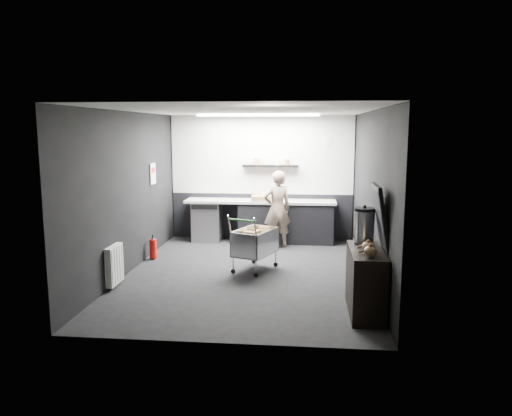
# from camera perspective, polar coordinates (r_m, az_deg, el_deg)

# --- Properties ---
(floor) EXTENTS (5.50, 5.50, 0.00)m
(floor) POSITION_cam_1_polar(r_m,az_deg,el_deg) (8.46, -1.04, -7.51)
(floor) COLOR black
(floor) RESTS_ON ground
(ceiling) EXTENTS (5.50, 5.50, 0.00)m
(ceiling) POSITION_cam_1_polar(r_m,az_deg,el_deg) (8.11, -1.10, 11.09)
(ceiling) COLOR white
(ceiling) RESTS_ON wall_back
(wall_back) EXTENTS (5.50, 0.00, 5.50)m
(wall_back) POSITION_cam_1_polar(r_m,az_deg,el_deg) (10.89, 0.65, 3.49)
(wall_back) COLOR black
(wall_back) RESTS_ON floor
(wall_front) EXTENTS (5.50, 0.00, 5.50)m
(wall_front) POSITION_cam_1_polar(r_m,az_deg,el_deg) (5.49, -4.47, -2.18)
(wall_front) COLOR black
(wall_front) RESTS_ON floor
(wall_left) EXTENTS (0.00, 5.50, 5.50)m
(wall_left) POSITION_cam_1_polar(r_m,az_deg,el_deg) (8.64, -14.36, 1.72)
(wall_left) COLOR black
(wall_left) RESTS_ON floor
(wall_right) EXTENTS (0.00, 5.50, 5.50)m
(wall_right) POSITION_cam_1_polar(r_m,az_deg,el_deg) (8.18, 12.98, 1.36)
(wall_right) COLOR black
(wall_right) RESTS_ON floor
(kitchen_wall_panel) EXTENTS (3.95, 0.02, 1.70)m
(kitchen_wall_panel) POSITION_cam_1_polar(r_m,az_deg,el_deg) (10.83, 0.65, 6.11)
(kitchen_wall_panel) COLOR silver
(kitchen_wall_panel) RESTS_ON wall_back
(dado_panel) EXTENTS (3.95, 0.02, 1.00)m
(dado_panel) POSITION_cam_1_polar(r_m,az_deg,el_deg) (10.99, 0.63, -0.94)
(dado_panel) COLOR black
(dado_panel) RESTS_ON wall_back
(floating_shelf) EXTENTS (1.20, 0.22, 0.04)m
(floating_shelf) POSITION_cam_1_polar(r_m,az_deg,el_deg) (10.72, 1.66, 4.84)
(floating_shelf) COLOR black
(floating_shelf) RESTS_ON wall_back
(wall_clock) EXTENTS (0.20, 0.03, 0.20)m
(wall_clock) POSITION_cam_1_polar(r_m,az_deg,el_deg) (10.78, 8.15, 7.60)
(wall_clock) COLOR silver
(wall_clock) RESTS_ON wall_back
(poster) EXTENTS (0.02, 0.30, 0.40)m
(poster) POSITION_cam_1_polar(r_m,az_deg,el_deg) (9.84, -11.71, 3.86)
(poster) COLOR white
(poster) RESTS_ON wall_left
(poster_red_band) EXTENTS (0.02, 0.22, 0.10)m
(poster_red_band) POSITION_cam_1_polar(r_m,az_deg,el_deg) (9.83, -11.69, 4.26)
(poster_red_band) COLOR red
(poster_red_band) RESTS_ON poster
(radiator) EXTENTS (0.10, 0.50, 0.60)m
(radiator) POSITION_cam_1_polar(r_m,az_deg,el_deg) (7.99, -15.88, -6.27)
(radiator) COLOR silver
(radiator) RESTS_ON wall_left
(ceiling_strip) EXTENTS (2.40, 0.20, 0.04)m
(ceiling_strip) POSITION_cam_1_polar(r_m,az_deg,el_deg) (9.95, 0.20, 10.56)
(ceiling_strip) COLOR white
(ceiling_strip) RESTS_ON ceiling
(prep_counter) EXTENTS (3.20, 0.61, 0.90)m
(prep_counter) POSITION_cam_1_polar(r_m,az_deg,el_deg) (10.68, 1.21, -1.47)
(prep_counter) COLOR black
(prep_counter) RESTS_ON floor
(person) EXTENTS (0.67, 0.55, 1.57)m
(person) POSITION_cam_1_polar(r_m,az_deg,el_deg) (10.16, 2.44, -0.13)
(person) COLOR #C1AE99
(person) RESTS_ON floor
(shopping_cart) EXTENTS (0.83, 1.07, 0.96)m
(shopping_cart) POSITION_cam_1_polar(r_m,az_deg,el_deg) (8.56, -0.15, -4.14)
(shopping_cart) COLOR silver
(shopping_cart) RESTS_ON floor
(sideboard) EXTENTS (0.49, 1.14, 1.70)m
(sideboard) POSITION_cam_1_polar(r_m,az_deg,el_deg) (6.78, 12.52, -7.17)
(sideboard) COLOR black
(sideboard) RESTS_ON floor
(fire_extinguisher) EXTENTS (0.13, 0.13, 0.44)m
(fire_extinguisher) POSITION_cam_1_polar(r_m,az_deg,el_deg) (9.50, -11.67, -4.50)
(fire_extinguisher) COLOR red
(fire_extinguisher) RESTS_ON floor
(cardboard_box) EXTENTS (0.57, 0.45, 0.11)m
(cardboard_box) POSITION_cam_1_polar(r_m,az_deg,el_deg) (10.55, 0.99, 1.14)
(cardboard_box) COLOR #8B6B4A
(cardboard_box) RESTS_ON prep_counter
(pink_tub) EXTENTS (0.21, 0.21, 0.21)m
(pink_tub) POSITION_cam_1_polar(r_m,az_deg,el_deg) (10.58, 1.92, 1.44)
(pink_tub) COLOR beige
(pink_tub) RESTS_ON prep_counter
(white_container) EXTENTS (0.22, 0.18, 0.17)m
(white_container) POSITION_cam_1_polar(r_m,az_deg,el_deg) (10.55, 1.13, 1.30)
(white_container) COLOR silver
(white_container) RESTS_ON prep_counter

